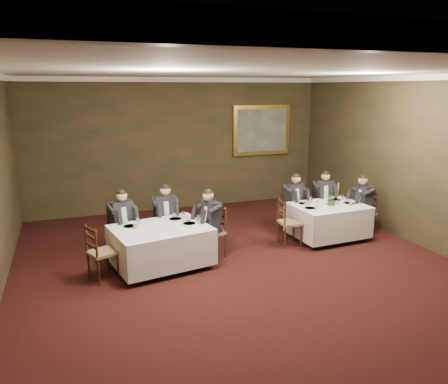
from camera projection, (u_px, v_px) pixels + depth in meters
ground at (252, 280)px, 7.54m from camera, size 10.00×10.00×0.00m
ceiling at (256, 71)px, 6.72m from camera, size 8.00×10.00×0.10m
back_wall at (179, 145)px, 11.70m from camera, size 8.00×0.10×3.50m
right_wall at (443, 167)px, 8.46m from camera, size 0.10×10.00×3.50m
crown_molding at (256, 75)px, 6.74m from camera, size 8.00×10.00×0.12m
table_main at (328, 219)px, 9.52m from camera, size 1.62×1.27×0.67m
table_second at (161, 244)px, 8.02m from camera, size 1.92×1.59×0.67m
chair_main_backleft at (292, 219)px, 10.12m from camera, size 0.52×0.50×1.00m
diner_main_backleft at (293, 209)px, 10.05m from camera, size 0.49×0.55×1.35m
chair_main_backright at (322, 215)px, 10.43m from camera, size 0.50×0.48×1.00m
diner_main_backright at (323, 205)px, 10.37m from camera, size 0.47×0.54×1.35m
chair_main_endleft at (289, 232)px, 9.19m from camera, size 0.46×0.48×1.00m
chair_main_endright at (363, 221)px, 9.93m from camera, size 0.43×0.45×1.00m
diner_main_endright at (364, 211)px, 9.88m from camera, size 0.49×0.43×1.35m
chair_sec_backleft at (122, 242)px, 8.57m from camera, size 0.56×0.54×1.00m
diner_sec_backleft at (122, 231)px, 8.51m from camera, size 0.54×0.59×1.35m
chair_sec_backright at (166, 234)px, 9.02m from camera, size 0.44×0.42×1.00m
diner_sec_backright at (166, 224)px, 8.96m from camera, size 0.42×0.48×1.35m
chair_sec_endright at (212, 242)px, 8.59m from camera, size 0.51×0.53×1.00m
diner_sec_endright at (212, 231)px, 8.53m from camera, size 0.56×0.50×1.35m
chair_sec_endleft at (103, 264)px, 7.53m from camera, size 0.55×0.57×1.00m
centerpiece at (332, 198)px, 9.41m from camera, size 0.32×0.29×0.30m
candlestick at (338, 196)px, 9.55m from camera, size 0.07×0.07×0.47m
place_setting_table_main at (306, 202)px, 9.62m from camera, size 0.33×0.31×0.14m
place_setting_table_second at (132, 224)px, 8.06m from camera, size 0.33×0.31×0.14m
painting at (262, 130)px, 12.37m from camera, size 1.72×0.09×1.40m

